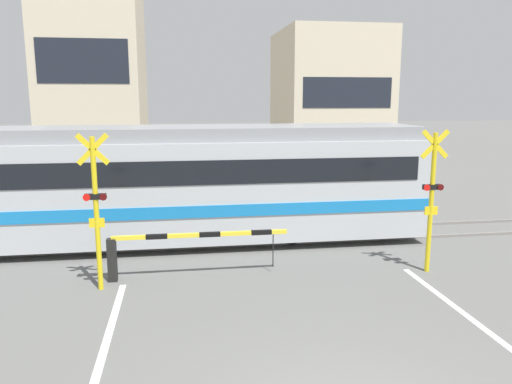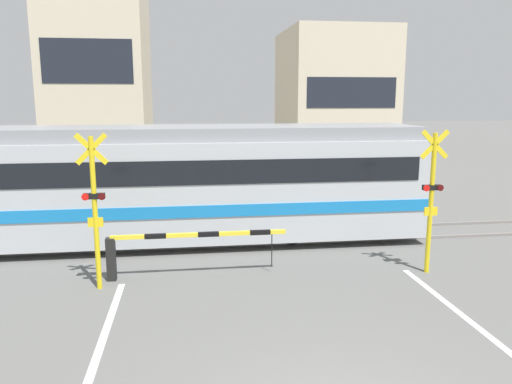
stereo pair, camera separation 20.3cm
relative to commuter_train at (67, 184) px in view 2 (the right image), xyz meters
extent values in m
cube|color=gray|center=(5.13, -0.72, -1.74)|extent=(50.00, 0.10, 0.08)
cube|color=gray|center=(5.13, 0.72, -1.74)|extent=(50.00, 0.10, 0.08)
cube|color=#B7BCC1|center=(0.00, 0.00, -0.18)|extent=(19.97, 2.74, 2.73)
cube|color=gray|center=(0.00, 0.00, 1.37)|extent=(19.77, 2.41, 0.36)
cube|color=#197AC6|center=(0.00, 0.00, -0.59)|extent=(19.99, 2.79, 0.32)
cube|color=black|center=(0.00, 0.00, 0.43)|extent=(19.17, 2.78, 0.64)
cylinder|color=black|center=(6.19, -0.72, -1.40)|extent=(0.76, 0.12, 0.76)
cylinder|color=black|center=(6.19, 0.72, -1.40)|extent=(0.76, 0.12, 0.76)
cube|color=black|center=(1.53, -2.96, -1.28)|extent=(0.20, 0.20, 0.99)
cube|color=yellow|center=(3.55, -2.96, -0.77)|extent=(4.03, 0.09, 0.09)
cube|color=black|center=(2.54, -2.96, -0.77)|extent=(0.48, 0.10, 0.10)
cube|color=black|center=(3.75, -2.96, -0.77)|extent=(0.48, 0.10, 0.10)
cube|color=black|center=(4.96, -2.96, -0.77)|extent=(0.48, 0.10, 0.10)
cylinder|color=black|center=(5.24, -2.96, -1.23)|extent=(0.02, 0.02, 0.80)
cube|color=black|center=(8.73, 2.57, -1.28)|extent=(0.20, 0.20, 0.99)
cube|color=yellow|center=(6.71, 2.57, -0.77)|extent=(4.03, 0.09, 0.09)
cube|color=black|center=(7.72, 2.57, -0.77)|extent=(0.48, 0.10, 0.10)
cube|color=black|center=(6.51, 2.57, -0.77)|extent=(0.48, 0.10, 0.10)
cube|color=black|center=(5.30, 2.57, -0.77)|extent=(0.48, 0.10, 0.10)
cylinder|color=black|center=(5.02, 2.57, -1.23)|extent=(0.02, 0.02, 0.80)
cylinder|color=yellow|center=(1.33, -3.43, -0.11)|extent=(0.11, 0.11, 3.33)
cube|color=yellow|center=(1.33, -3.43, 1.28)|extent=(0.68, 0.04, 0.68)
cube|color=yellow|center=(1.33, -3.43, 1.28)|extent=(0.68, 0.04, 0.68)
cube|color=black|center=(1.33, -3.43, 0.29)|extent=(0.44, 0.12, 0.12)
cylinder|color=red|center=(1.16, -3.50, 0.29)|extent=(0.15, 0.03, 0.15)
cylinder|color=#4C0C0C|center=(1.50, -3.50, 0.29)|extent=(0.15, 0.03, 0.15)
cube|color=yellow|center=(1.33, -3.45, -0.28)|extent=(0.32, 0.03, 0.20)
cylinder|color=yellow|center=(8.93, -3.43, -0.11)|extent=(0.11, 0.11, 3.33)
cube|color=yellow|center=(8.93, -3.43, 1.28)|extent=(0.68, 0.04, 0.68)
cube|color=yellow|center=(8.93, -3.43, 1.28)|extent=(0.68, 0.04, 0.68)
cube|color=black|center=(8.93, -3.43, 0.29)|extent=(0.44, 0.12, 0.12)
cylinder|color=red|center=(8.76, -3.50, 0.29)|extent=(0.15, 0.03, 0.15)
cylinder|color=#4C0C0C|center=(9.10, -3.50, 0.29)|extent=(0.15, 0.03, 0.15)
cube|color=yellow|center=(8.93, -3.45, -0.28)|extent=(0.32, 0.03, 0.20)
cylinder|color=#33384C|center=(4.26, 5.81, -1.34)|extent=(0.13, 0.13, 0.87)
cylinder|color=#33384C|center=(4.40, 5.81, -1.34)|extent=(0.13, 0.13, 0.87)
cube|color=navy|center=(4.33, 5.81, -0.56)|extent=(0.38, 0.22, 0.69)
sphere|color=#997056|center=(4.33, 5.81, -0.09)|extent=(0.24, 0.24, 0.24)
cube|color=beige|center=(-1.39, 15.11, 3.55)|extent=(5.15, 6.95, 10.65)
cube|color=#1E232D|center=(-1.39, 11.62, 4.08)|extent=(4.33, 0.03, 2.13)
cube|color=beige|center=(11.96, 15.11, 2.20)|extent=(5.76, 6.95, 7.96)
cube|color=#1E232D|center=(11.96, 11.62, 2.60)|extent=(4.84, 0.03, 1.59)
camera|label=1|loc=(3.12, -14.13, 2.34)|focal=35.00mm
camera|label=2|loc=(3.32, -14.16, 2.34)|focal=35.00mm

